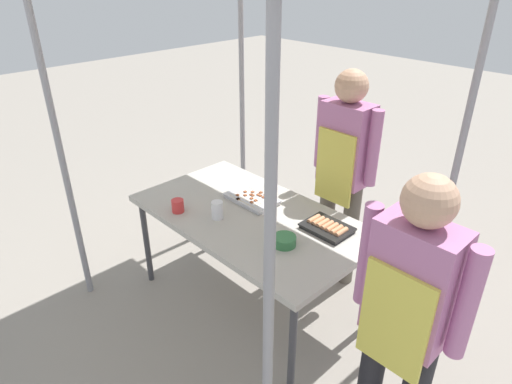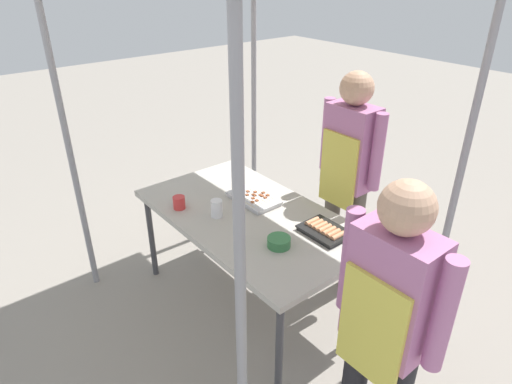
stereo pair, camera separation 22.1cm
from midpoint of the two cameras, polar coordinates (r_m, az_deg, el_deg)
ground_plane at (r=3.42m, az=1.23°, el=-13.74°), size 18.00×18.00×0.00m
stall_table at (r=3.01m, az=1.36°, el=-3.74°), size 1.60×0.90×0.75m
tray_grilled_sausages at (r=2.82m, az=10.95°, el=-4.89°), size 0.29×0.22×0.05m
tray_meat_skewers at (r=3.13m, az=1.68°, el=-0.90°), size 0.37×0.22×0.04m
condiment_bowl at (r=2.66m, az=5.32°, el=-6.41°), size 0.14×0.14×0.06m
drink_cup_near_edge at (r=2.93m, az=-2.88°, el=-2.14°), size 0.08×0.08×0.12m
drink_cup_by_wok at (r=3.05m, az=-7.73°, el=-1.38°), size 0.08×0.08×0.09m
vendor_woman at (r=3.21m, az=13.60°, el=3.10°), size 0.52×0.23×1.63m
customer_nearby at (r=2.05m, az=19.35°, el=-15.13°), size 0.52×0.23×1.57m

